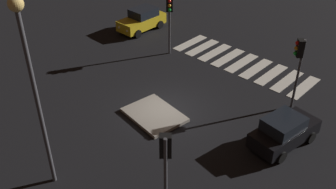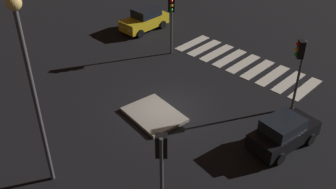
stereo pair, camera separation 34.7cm
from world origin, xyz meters
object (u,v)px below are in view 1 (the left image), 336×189
(traffic_light_east, at_px, (169,12))
(car_yellow, at_px, (142,20))
(traffic_island, at_px, (154,115))
(car_black, at_px, (284,131))
(traffic_light_south, at_px, (299,57))
(street_lamp, at_px, (30,70))
(traffic_light_west, at_px, (166,158))

(traffic_light_east, bearing_deg, car_yellow, -152.33)
(traffic_island, relative_size, car_black, 0.88)
(car_yellow, distance_m, traffic_light_east, 5.31)
(traffic_island, xyz_separation_m, traffic_light_east, (4.43, -6.03, 3.08))
(car_black, bearing_deg, traffic_island, 122.06)
(traffic_light_south, distance_m, traffic_light_east, 9.46)
(car_yellow, xyz_separation_m, traffic_light_south, (-13.94, 1.78, 2.36))
(traffic_light_south, bearing_deg, traffic_light_east, -45.59)
(street_lamp, bearing_deg, traffic_light_south, -111.65)
(traffic_light_south, bearing_deg, car_yellow, -52.09)
(car_yellow, xyz_separation_m, traffic_light_west, (-14.09, 12.27, 2.36))
(car_yellow, relative_size, street_lamp, 0.47)
(traffic_island, relative_size, traffic_light_south, 0.83)
(car_black, relative_size, traffic_light_east, 0.96)
(traffic_light_east, bearing_deg, traffic_island, -5.76)
(traffic_light_west, bearing_deg, traffic_light_south, -41.40)
(traffic_island, bearing_deg, car_black, -156.85)
(traffic_island, distance_m, traffic_light_west, 7.59)
(car_black, bearing_deg, traffic_light_east, 81.86)
(car_black, xyz_separation_m, street_lamp, (6.26, 9.24, 4.93))
(car_yellow, xyz_separation_m, street_lamp, (-9.01, 14.20, 4.89))
(traffic_light_west, bearing_deg, car_black, -51.43)
(traffic_island, height_order, traffic_light_east, traffic_light_east)
(car_black, relative_size, traffic_light_south, 0.94)
(traffic_island, distance_m, car_yellow, 11.79)
(street_lamp, bearing_deg, car_yellow, -57.59)
(car_yellow, distance_m, traffic_light_west, 18.83)
(traffic_light_east, bearing_deg, street_lamp, -22.23)
(traffic_light_south, relative_size, traffic_light_east, 1.01)
(traffic_island, relative_size, traffic_light_east, 0.84)
(street_lamp, bearing_deg, traffic_light_west, -159.19)
(traffic_island, bearing_deg, traffic_light_east, -53.67)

